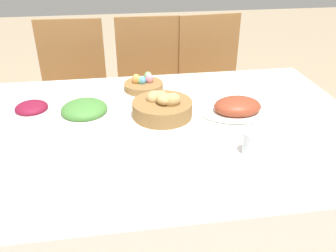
% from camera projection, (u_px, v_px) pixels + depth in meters
% --- Properties ---
extents(dining_table, '(1.65, 1.13, 0.74)m').
position_uv_depth(dining_table, '(165.00, 196.00, 1.63)').
color(dining_table, white).
rests_on(dining_table, ground).
extents(chair_far_left, '(0.44, 0.44, 0.96)m').
position_uv_depth(chair_far_left, '(74.00, 94.00, 2.30)').
color(chair_far_left, olive).
rests_on(chair_far_left, ground).
extents(chair_far_right, '(0.45, 0.45, 0.96)m').
position_uv_depth(chair_far_right, '(213.00, 86.00, 2.42)').
color(chair_far_right, olive).
rests_on(chair_far_right, ground).
extents(chair_far_center, '(0.43, 0.43, 0.96)m').
position_uv_depth(chair_far_center, '(150.00, 90.00, 2.37)').
color(chair_far_center, olive).
rests_on(chair_far_center, ground).
extents(bread_basket, '(0.25, 0.25, 0.11)m').
position_uv_depth(bread_basket, '(162.00, 106.00, 1.50)').
color(bread_basket, olive).
rests_on(bread_basket, dining_table).
extents(egg_basket, '(0.19, 0.19, 0.08)m').
position_uv_depth(egg_basket, '(144.00, 85.00, 1.76)').
color(egg_basket, olive).
rests_on(egg_basket, dining_table).
extents(ham_platter, '(0.31, 0.22, 0.08)m').
position_uv_depth(ham_platter, '(237.00, 108.00, 1.53)').
color(ham_platter, white).
rests_on(ham_platter, dining_table).
extents(beet_salad_bowl, '(0.15, 0.15, 0.08)m').
position_uv_depth(beet_salad_bowl, '(32.00, 112.00, 1.45)').
color(beet_salad_bowl, white).
rests_on(beet_salad_bowl, dining_table).
extents(green_salad_bowl, '(0.22, 0.22, 0.10)m').
position_uv_depth(green_salad_bowl, '(85.00, 114.00, 1.44)').
color(green_salad_bowl, white).
rests_on(green_salad_bowl, dining_table).
extents(dinner_plate, '(0.24, 0.24, 0.01)m').
position_uv_depth(dinner_plate, '(200.00, 181.00, 1.11)').
color(dinner_plate, white).
rests_on(dinner_plate, dining_table).
extents(fork, '(0.02, 0.19, 0.00)m').
position_uv_depth(fork, '(154.00, 186.00, 1.09)').
color(fork, '#B7B7BC').
rests_on(fork, dining_table).
extents(knife, '(0.02, 0.19, 0.00)m').
position_uv_depth(knife, '(245.00, 178.00, 1.13)').
color(knife, '#B7B7BC').
rests_on(knife, dining_table).
extents(spoon, '(0.02, 0.19, 0.00)m').
position_uv_depth(spoon, '(254.00, 177.00, 1.14)').
color(spoon, '#B7B7BC').
rests_on(spoon, dining_table).
extents(drinking_cup, '(0.07, 0.07, 0.08)m').
position_uv_depth(drinking_cup, '(252.00, 143.00, 1.24)').
color(drinking_cup, silver).
rests_on(drinking_cup, dining_table).
extents(butter_dish, '(0.12, 0.07, 0.03)m').
position_uv_depth(butter_dish, '(109.00, 149.00, 1.26)').
color(butter_dish, white).
rests_on(butter_dish, dining_table).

